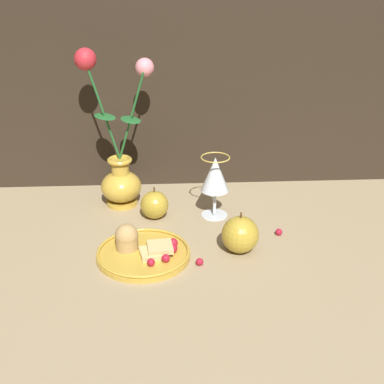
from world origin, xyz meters
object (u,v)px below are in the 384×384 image
Objects in this scene: plate_with_pastries at (141,250)px; apple_beside_vase at (155,205)px; wine_glass at (215,177)px; apple_near_glass at (240,235)px; vase at (119,163)px.

apple_beside_vase reaches higher than plate_with_pastries.
apple_near_glass is at bearing -77.10° from wine_glass.
apple_near_glass is (0.26, -0.24, -0.07)m from vase.
wine_glass is at bearing 1.43° from apple_beside_vase.
vase is 0.27m from plate_with_pastries.
wine_glass reaches higher than apple_near_glass.
apple_beside_vase is at bearing -178.57° from wine_glass.
vase is 0.36m from apple_near_glass.
apple_near_glass reaches higher than plate_with_pastries.
plate_with_pastries is (0.06, -0.25, -0.09)m from vase.
plate_with_pastries is at bearing -98.59° from apple_beside_vase.
vase reaches higher than apple_near_glass.
plate_with_pastries is 0.17m from apple_beside_vase.
vase is at bearing 161.59° from wine_glass.
plate_with_pastries is 0.25m from wine_glass.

